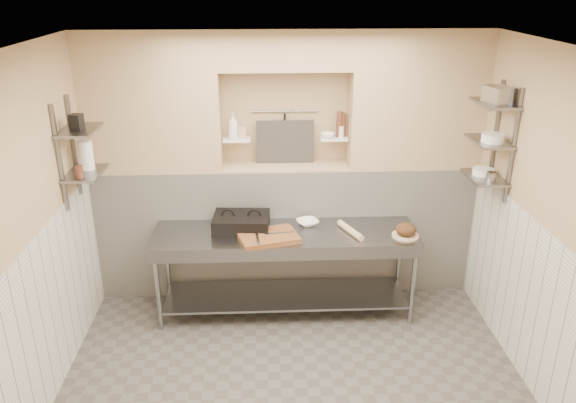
{
  "coord_description": "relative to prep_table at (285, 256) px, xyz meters",
  "views": [
    {
      "loc": [
        -0.23,
        -3.82,
        3.26
      ],
      "look_at": [
        -0.01,
        0.9,
        1.35
      ],
      "focal_mm": 35.0,
      "sensor_mm": 36.0,
      "label": 1
    }
  ],
  "objects": [
    {
      "name": "wall_left",
      "position": [
        -2.03,
        -1.18,
        0.76
      ],
      "size": [
        0.1,
        3.9,
        2.8
      ],
      "primitive_type": "cube",
      "color": "tan",
      "rests_on": "ground"
    },
    {
      "name": "bowl_right",
      "position": [
        1.86,
        -0.09,
        0.9
      ],
      "size": [
        0.2,
        0.2,
        0.06
      ],
      "primitive_type": "cylinder",
      "color": "white",
      "rests_on": "wall_shelf_right_lower"
    },
    {
      "name": "shelf_rail_left_a",
      "position": [
        -1.95,
        0.07,
        1.16
      ],
      "size": [
        0.03,
        0.03,
        0.95
      ],
      "primitive_type": "cube",
      "color": "slate",
      "rests_on": "wall_left"
    },
    {
      "name": "floor",
      "position": [
        0.02,
        -1.18,
        -0.69
      ],
      "size": [
        4.0,
        3.9,
        0.1
      ],
      "primitive_type": "cube",
      "color": "#46423E",
      "rests_on": "ground"
    },
    {
      "name": "bread_board",
      "position": [
        1.17,
        -0.12,
        0.27
      ],
      "size": [
        0.26,
        0.26,
        0.02
      ],
      "primitive_type": "cylinder",
      "color": "#D1B484",
      "rests_on": "prep_table"
    },
    {
      "name": "cutting_board",
      "position": [
        -0.17,
        -0.13,
        0.28
      ],
      "size": [
        0.63,
        0.52,
        0.05
      ],
      "primitive_type": "cube",
      "rotation": [
        0.0,
        0.0,
        0.28
      ],
      "color": "brown",
      "rests_on": "prep_table"
    },
    {
      "name": "wainscot_left",
      "position": [
        -1.97,
        -1.18,
        0.06
      ],
      "size": [
        0.02,
        3.9,
        1.4
      ],
      "primitive_type": "cube",
      "color": "white",
      "rests_on": "floor"
    },
    {
      "name": "bowl_right_mid",
      "position": [
        1.86,
        -0.2,
        1.26
      ],
      "size": [
        0.2,
        0.2,
        0.07
      ],
      "primitive_type": "cylinder",
      "color": "white",
      "rests_on": "wall_shelf_right_mid"
    },
    {
      "name": "bread_loaf",
      "position": [
        1.17,
        -0.12,
        0.33
      ],
      "size": [
        0.2,
        0.2,
        0.12
      ],
      "primitive_type": "ellipsoid",
      "color": "#4C2D19",
      "rests_on": "bread_board"
    },
    {
      "name": "backwall_lower",
      "position": [
        0.02,
        0.57,
        0.06
      ],
      "size": [
        4.0,
        0.4,
        1.4
      ],
      "primitive_type": "cube",
      "color": "white",
      "rests_on": "floor"
    },
    {
      "name": "box_left_upper",
      "position": [
        -1.82,
        -0.17,
        1.44
      ],
      "size": [
        0.12,
        0.12,
        0.14
      ],
      "primitive_type": "cube",
      "rotation": [
        0.0,
        0.0,
        -0.21
      ],
      "color": "black",
      "rests_on": "wall_shelf_left_upper"
    },
    {
      "name": "ceiling",
      "position": [
        0.02,
        -1.18,
        2.21
      ],
      "size": [
        4.0,
        3.9,
        0.1
      ],
      "primitive_type": "cube",
      "color": "silver",
      "rests_on": "ground"
    },
    {
      "name": "wall_back",
      "position": [
        0.02,
        0.82,
        0.76
      ],
      "size": [
        4.0,
        0.1,
        2.8
      ],
      "primitive_type": "cube",
      "color": "tan",
      "rests_on": "ground"
    },
    {
      "name": "hanging_steel",
      "position": [
        0.02,
        0.72,
        1.14
      ],
      "size": [
        0.02,
        0.02,
        0.3
      ],
      "primitive_type": "cylinder",
      "color": "black",
      "rests_on": "utensil_rail"
    },
    {
      "name": "alcove_shelf_left",
      "position": [
        -0.48,
        0.57,
        1.06
      ],
      "size": [
        0.28,
        0.16,
        0.02
      ],
      "primitive_type": "cube",
      "color": "white",
      "rests_on": "backwall_lower"
    },
    {
      "name": "canister_right",
      "position": [
        1.86,
        -0.28,
        0.91
      ],
      "size": [
        0.09,
        0.09,
        0.09
      ],
      "primitive_type": "cylinder",
      "color": "gray",
      "rests_on": "wall_shelf_right_lower"
    },
    {
      "name": "condiment_b",
      "position": [
        0.58,
        0.58,
        1.2
      ],
      "size": [
        0.07,
        0.07,
        0.26
      ],
      "primitive_type": "cylinder",
      "color": "#542B1F",
      "rests_on": "alcove_shelf_right"
    },
    {
      "name": "jug_left",
      "position": [
        -1.82,
        -0.06,
        1.1
      ],
      "size": [
        0.13,
        0.13,
        0.27
      ],
      "primitive_type": "cylinder",
      "color": "white",
      "rests_on": "wall_shelf_left_lower"
    },
    {
      "name": "alcove_shelf_right",
      "position": [
        0.52,
        0.57,
        1.06
      ],
      "size": [
        0.28,
        0.16,
        0.02
      ],
      "primitive_type": "cube",
      "color": "white",
      "rests_on": "backwall_lower"
    },
    {
      "name": "alcove_sill",
      "position": [
        0.02,
        0.57,
        0.77
      ],
      "size": [
        1.3,
        0.4,
        0.02
      ],
      "primitive_type": "cube",
      "color": "tan",
      "rests_on": "backwall_lower"
    },
    {
      "name": "utensil_rail",
      "position": [
        0.02,
        0.74,
        1.31
      ],
      "size": [
        0.7,
        0.02,
        0.02
      ],
      "primitive_type": "cylinder",
      "rotation": [
        0.0,
        1.57,
        0.0
      ],
      "color": "gray",
      "rests_on": "wall_back"
    },
    {
      "name": "jar_alcove",
      "position": [
        -0.41,
        0.57,
        1.13
      ],
      "size": [
        0.08,
        0.08,
        0.12
      ],
      "primitive_type": "cube",
      "color": "tan",
      "rests_on": "alcove_shelf_left"
    },
    {
      "name": "rolling_pin",
      "position": [
        0.64,
        -0.03,
        0.29
      ],
      "size": [
        0.22,
        0.4,
        0.06
      ],
      "primitive_type": "cylinder",
      "rotation": [
        1.57,
        0.0,
        0.39
      ],
      "color": "#D1B484",
      "rests_on": "prep_table"
    },
    {
      "name": "prep_table",
      "position": [
        0.0,
        0.0,
        0.0
      ],
      "size": [
        2.6,
        0.7,
        0.9
      ],
      "color": "gray",
      "rests_on": "floor"
    },
    {
      "name": "tongs",
      "position": [
        -0.27,
        -0.21,
        0.32
      ],
      "size": [
        0.05,
        0.27,
        0.03
      ],
      "primitive_type": "cylinder",
      "rotation": [
        1.57,
        0.0,
        0.09
      ],
      "color": "gray",
      "rests_on": "cutting_board"
    },
    {
      "name": "wall_shelf_left_lower",
      "position": [
        -1.82,
        -0.13,
        0.96
      ],
      "size": [
        0.3,
        0.5,
        0.02
      ],
      "primitive_type": "cube",
      "color": "slate",
      "rests_on": "wall_left"
    },
    {
      "name": "backwall_header",
      "position": [
        0.02,
        0.57,
        1.96
      ],
      "size": [
        1.3,
        0.4,
        0.4
      ],
      "primitive_type": "cube",
      "color": "tan",
      "rests_on": "backwall_lower"
    },
    {
      "name": "mixing_bowl",
      "position": [
        0.23,
        0.19,
        0.28
      ],
      "size": [
        0.27,
        0.27,
        0.05
      ],
      "primitive_type": "imported",
      "rotation": [
        0.0,
        0.0,
        0.34
      ],
      "color": "white",
      "rests_on": "prep_table"
    },
    {
      "name": "shelf_rail_right_b",
      "position": [
        2.0,
        -0.33,
        1.21
      ],
      "size": [
        0.03,
        0.03,
        1.05
      ],
      "primitive_type": "cube",
      "color": "slate",
      "rests_on": "wall_right"
    },
    {
      "name": "condiment_a",
      "position": [
        0.62,
        0.59,
        1.19
      ],
      "size": [
        0.07,
        0.07,
        0.25
      ],
      "primitive_type": "cylinder",
      "color": "#542B1F",
      "rests_on": "alcove_shelf_right"
    },
    {
      "name": "wainscot_right",
      "position": [
        2.01,
        -1.18,
        0.06
      ],
      "size": [
        0.02,
        3.9,
        1.4
      ],
      "primitive_type": "cube",
      "color": "white",
      "rests_on": "floor"
    },
    {
      "name": "shelf_rail_right_a",
      "position": [
        2.0,
        0.07,
        1.21
      ],
      "size": [
        0.03,
        0.03,
        1.05
      ],
      "primitive_type": "cube",
      "color": "slate",
      "rests_on": "wall_right"
    },
    {
      "name": "panini_press",
      "position": [
        -0.43,
        0.11,
        0.33
      ],
      "size": [
        0.57,
        0.43,
        0.15
      ],
      "rotation": [
        0.0,
        0.0,
        -0.06
      ],
      "color": "black",
      "rests_on": "prep_table"
    },
    {
      "name": "splash_panel",
      "position": [
        0.02,
        0.67,
        1.0
      ],
      "size": [
        0.6,
        0.08,
        0.45
      ],
      "primitive_type": "cube",
      "rotation": [
        -0.14,
        0.0,
        0.0
      ],
      "color": "#383330",
      "rests_on": "alcove_sill"
    },
    {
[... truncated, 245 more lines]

